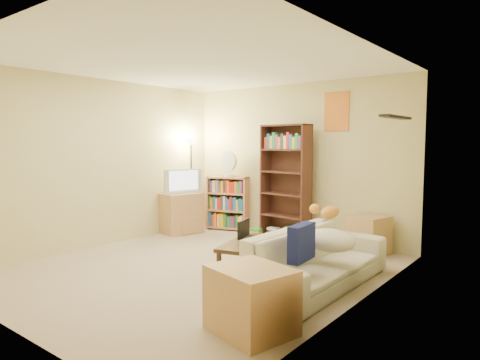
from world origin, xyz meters
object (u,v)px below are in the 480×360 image
Objects in this scene: mug at (258,245)px; floor_lamp at (191,157)px; sofa at (315,259)px; tall_bookshelf at (285,180)px; laptop at (254,239)px; end_cabinet at (251,300)px; side_table at (369,235)px; tv_stand at (182,213)px; television at (181,181)px; coffee_table at (252,255)px; desk_fan at (229,164)px; short_bookshelf at (228,203)px; tabby_cat at (327,212)px.

mug is 3.42m from floor_lamp.
tall_bookshelf is at bearing 41.05° from sofa.
end_cabinet is at bearing -166.60° from laptop.
floor_lamp is 3.03× the size of side_table.
tv_stand is 0.95× the size of television.
sofa is 2.00× the size of coffee_table.
coffee_table is 2.33× the size of desk_fan.
end_cabinet is (2.81, -3.10, -0.21)m from short_bookshelf.
desk_fan is (-2.37, 0.93, 0.50)m from tabby_cat.
coffee_table is 2.72m from tv_stand.
tv_stand is at bearing -138.82° from short_bookshelf.
floor_lamp is (-2.98, 0.61, 0.61)m from tabby_cat.
tall_bookshelf reaches higher than side_table.
tall_bookshelf is at bearing -55.76° from television.
laptop is 0.64× the size of end_cabinet.
end_cabinet is at bearing -79.65° from tabby_cat.
short_bookshelf is at bearing 135.53° from mug.
laptop is 0.23× the size of tall_bookshelf.
short_bookshelf reaches higher than tabby_cat.
tv_stand is 0.72× the size of short_bookshelf.
short_bookshelf is (-1.26, 0.11, -0.49)m from tall_bookshelf.
tall_bookshelf is (1.71, 0.61, 0.63)m from tv_stand.
mug is 0.27× the size of side_table.
tall_bookshelf is at bearing 143.24° from tabby_cat.
desk_fan is 2.73m from side_table.
coffee_table is at bearing -63.91° from tall_bookshelf.
laptop reaches higher than coffee_table.
laptop is (-0.03, 0.08, 0.16)m from coffee_table.
television reaches higher than sofa.
sofa is 4.65× the size of desk_fan.
mug is 0.08× the size of tall_bookshelf.
floor_lamp is at bearing 30.82° from television.
tabby_cat is 1.25m from mug.
tall_bookshelf is 1.13× the size of floor_lamp.
short_bookshelf is (-1.95, 1.87, 0.04)m from laptop.
side_table is at bearing 2.83° from sofa.
short_bookshelf is (-2.69, 1.78, 0.17)m from sofa.
coffee_table is 7.08× the size of mug.
side_table is (2.57, -0.03, -0.92)m from desk_fan.
floor_lamp reaches higher than coffee_table.
short_bookshelf is 1.77× the size of side_table.
tv_stand is 1.92m from tall_bookshelf.
short_bookshelf reaches higher than sofa.
sofa is 3.24× the size of end_cabinet.
side_table is (2.62, -0.08, -0.21)m from short_bookshelf.
short_bookshelf is (0.45, 0.72, -0.42)m from television.
coffee_table is 0.64× the size of floor_lamp.
side_table and end_cabinet have the same top height.
sofa is 1.70m from side_table.
mug is 1.10m from end_cabinet.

